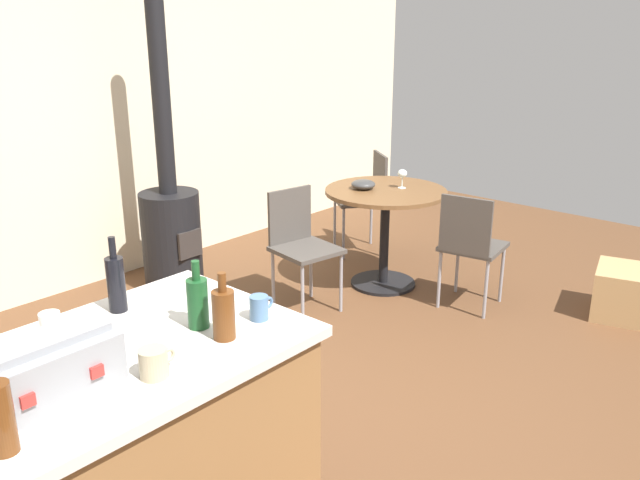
{
  "coord_description": "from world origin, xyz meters",
  "views": [
    {
      "loc": [
        -2.4,
        -1.9,
        1.97
      ],
      "look_at": [
        0.22,
        0.4,
        0.8
      ],
      "focal_mm": 37.03,
      "sensor_mm": 36.0,
      "label": 1
    }
  ],
  "objects": [
    {
      "name": "ground_plane",
      "position": [
        0.0,
        0.0,
        0.0
      ],
      "size": [
        8.8,
        8.8,
        0.0
      ],
      "primitive_type": "plane",
      "color": "brown"
    },
    {
      "name": "back_wall",
      "position": [
        0.0,
        2.66,
        1.35
      ],
      "size": [
        8.0,
        0.1,
        2.7
      ],
      "primitive_type": "cube",
      "color": "beige",
      "rests_on": "ground_plane"
    },
    {
      "name": "kitchen_island",
      "position": [
        -1.37,
        -0.09,
        0.46
      ],
      "size": [
        1.24,
        0.84,
        0.92
      ],
      "color": "olive",
      "rests_on": "ground_plane"
    },
    {
      "name": "dining_table",
      "position": [
        1.5,
        0.88,
        0.58
      ],
      "size": [
        0.91,
        0.91,
        0.76
      ],
      "color": "black",
      "rests_on": "ground_plane"
    },
    {
      "name": "folding_chair_near",
      "position": [
        0.77,
        1.07,
        0.5
      ],
      "size": [
        0.46,
        0.46,
        0.85
      ],
      "color": "#47423D",
      "rests_on": "ground_plane"
    },
    {
      "name": "folding_chair_far",
      "position": [
        1.54,
        0.17,
        0.5
      ],
      "size": [
        0.46,
        0.46,
        0.85
      ],
      "color": "#47423D",
      "rests_on": "ground_plane"
    },
    {
      "name": "folding_chair_left",
      "position": [
        2.04,
        1.47,
        0.52
      ],
      "size": [
        0.56,
        0.56,
        0.87
      ],
      "color": "#47423D",
      "rests_on": "ground_plane"
    },
    {
      "name": "wood_stove",
      "position": [
        0.38,
        2.03,
        0.56
      ],
      "size": [
        0.44,
        0.45,
        2.28
      ],
      "color": "black",
      "rests_on": "ground_plane"
    },
    {
      "name": "toolbox",
      "position": [
        -1.67,
        -0.18,
        1.01
      ],
      "size": [
        0.41,
        0.23,
        0.19
      ],
      "color": "gray",
      "rests_on": "kitchen_island"
    },
    {
      "name": "bottle_0",
      "position": [
        -1.08,
        -0.15,
        1.01
      ],
      "size": [
        0.08,
        0.08,
        0.25
      ],
      "color": "#194C23",
      "rests_on": "kitchen_island"
    },
    {
      "name": "bottle_1",
      "position": [
        -1.19,
        0.19,
        1.03
      ],
      "size": [
        0.07,
        0.07,
        0.29
      ],
      "color": "black",
      "rests_on": "kitchen_island"
    },
    {
      "name": "bottle_2",
      "position": [
        -1.07,
        -0.29,
        1.01
      ],
      "size": [
        0.08,
        0.08,
        0.24
      ],
      "color": "#603314",
      "rests_on": "kitchen_island"
    },
    {
      "name": "bottle_3",
      "position": [
        -1.86,
        -0.35,
        1.02
      ],
      "size": [
        0.07,
        0.07,
        0.27
      ],
      "color": "#603314",
      "rests_on": "kitchen_island"
    },
    {
      "name": "cup_0",
      "position": [
        -1.46,
        0.17,
        0.96
      ],
      "size": [
        0.11,
        0.07,
        0.09
      ],
      "color": "white",
      "rests_on": "kitchen_island"
    },
    {
      "name": "cup_1",
      "position": [
        -1.39,
        -0.33,
        0.96
      ],
      "size": [
        0.13,
        0.09,
        0.09
      ],
      "color": "tan",
      "rests_on": "kitchen_island"
    },
    {
      "name": "cup_2",
      "position": [
        -0.88,
        -0.27,
        0.96
      ],
      "size": [
        0.11,
        0.07,
        0.09
      ],
      "color": "#4C7099",
      "rests_on": "kitchen_island"
    },
    {
      "name": "wine_glass",
      "position": [
        1.62,
        0.82,
        0.87
      ],
      "size": [
        0.07,
        0.07,
        0.14
      ],
      "color": "silver",
      "rests_on": "dining_table"
    },
    {
      "name": "serving_bowl",
      "position": [
        1.4,
        1.02,
        0.8
      ],
      "size": [
        0.18,
        0.18,
        0.07
      ],
      "primitive_type": "ellipsoid",
      "color": "#383838",
      "rests_on": "dining_table"
    },
    {
      "name": "cardboard_box",
      "position": [
        2.14,
        -0.71,
        0.17
      ],
      "size": [
        0.53,
        0.49,
        0.34
      ],
      "primitive_type": "cube",
      "rotation": [
        0.0,
        0.0,
        0.26
      ],
      "color": "tan",
      "rests_on": "ground_plane"
    }
  ]
}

